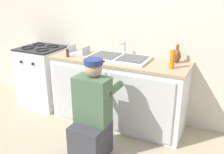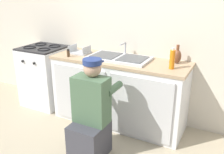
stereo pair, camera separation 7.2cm
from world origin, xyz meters
The scene contains 11 objects.
ground_plane centered at (0.00, 0.00, 0.00)m, with size 12.00×12.00×0.00m, color tan.
back_wall centered at (0.00, 0.65, 1.25)m, with size 6.00×0.10×2.50m, color beige.
counter_cabinet centered at (0.00, 0.29, 0.44)m, with size 1.78×0.62×0.88m.
countertop centered at (0.00, 0.30, 0.90)m, with size 1.82×0.62×0.04m, color tan.
sink_double_basin centered at (0.00, 0.30, 0.93)m, with size 0.80×0.44×0.19m.
stove_range centered at (-1.30, 0.30, 0.47)m, with size 0.63×0.62×0.95m.
plumber_person centered at (0.04, -0.49, 0.46)m, with size 0.42×0.61×1.10m.
spice_bottle_pepper centered at (-0.66, 0.09, 0.96)m, with size 0.04×0.04×0.10m.
vase_decorative centered at (0.71, 0.46, 1.00)m, with size 0.10×0.10×0.23m.
soap_bottle_orange centered at (0.71, 0.21, 1.03)m, with size 0.06×0.06×0.25m.
dish_rack_tray centered at (-0.62, 0.31, 0.94)m, with size 0.28×0.22×0.11m.
Camera 1 is at (1.29, -2.54, 1.81)m, focal length 40.00 mm.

